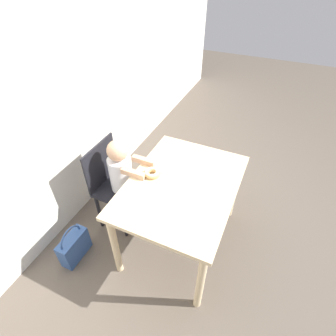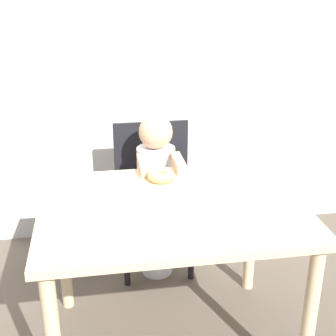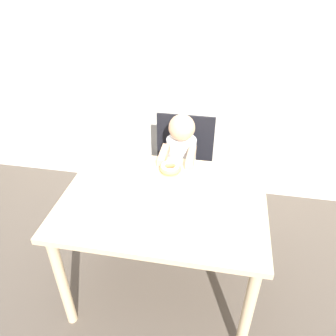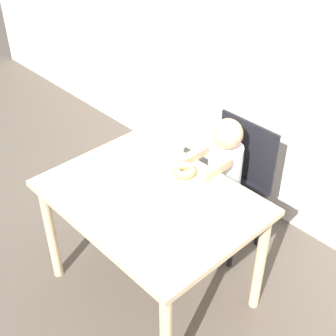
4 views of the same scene
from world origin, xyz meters
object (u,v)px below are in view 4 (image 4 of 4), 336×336
Objects in this scene: chair at (233,183)px; child_figure at (223,184)px; donut at (184,170)px; handbag at (181,178)px.

child_figure reaches higher than chair.
handbag is at bearing 135.87° from donut.
chair is at bearing 90.00° from child_figure.
chair is 0.54m from donut.
child_figure is 0.73m from handbag.
child_figure reaches higher than donut.
child_figure is (-0.00, -0.11, 0.04)m from chair.
donut is at bearing -93.88° from child_figure.
child_figure is at bearing -90.00° from chair.
chair is 6.62× the size of donut.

